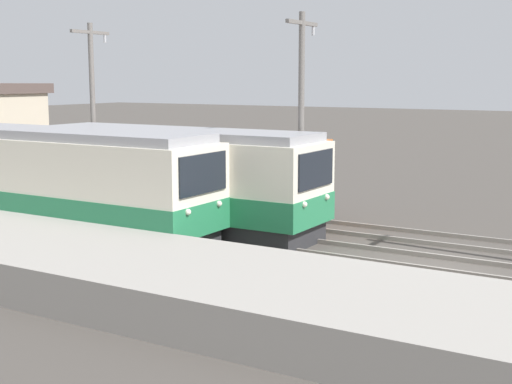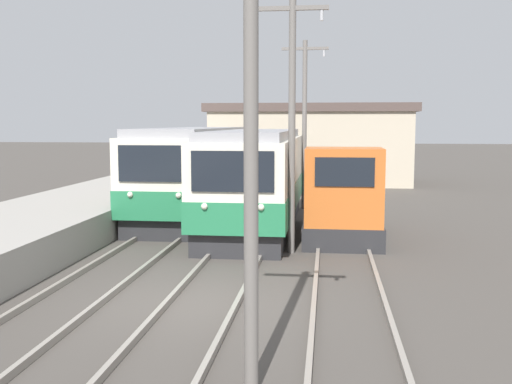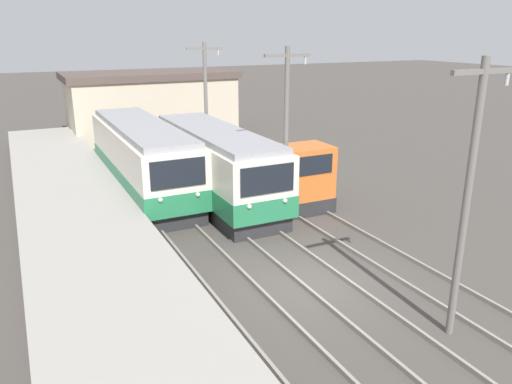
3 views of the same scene
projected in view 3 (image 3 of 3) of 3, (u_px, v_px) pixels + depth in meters
ground_plane at (317, 283)px, 16.11m from camera, size 200.00×200.00×0.00m
platform_left at (120, 316)px, 13.32m from camera, size 4.50×54.00×1.02m
track_left at (244, 300)px, 14.99m from camera, size 1.54×60.00×0.14m
track_center at (322, 280)px, 16.17m from camera, size 1.54×60.00×0.14m
track_right at (394, 262)px, 17.43m from camera, size 1.54×60.00×0.14m
commuter_train_left at (143, 162)px, 24.57m from camera, size 2.84×11.60×3.54m
commuter_train_center at (216, 168)px, 23.51m from camera, size 2.84×10.65×3.48m
shunting_locomotive at (286, 176)px, 23.70m from camera, size 2.40×5.70×3.00m
catenary_mast_near at (468, 194)px, 12.28m from camera, size 2.00×0.20×7.24m
catenary_mast_mid at (286, 131)px, 20.02m from camera, size 2.00×0.20×7.24m
catenary_mast_far at (206, 104)px, 27.77m from camera, size 2.00×0.20×7.24m
station_building at (151, 104)px, 38.24m from camera, size 12.60×6.30×4.90m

